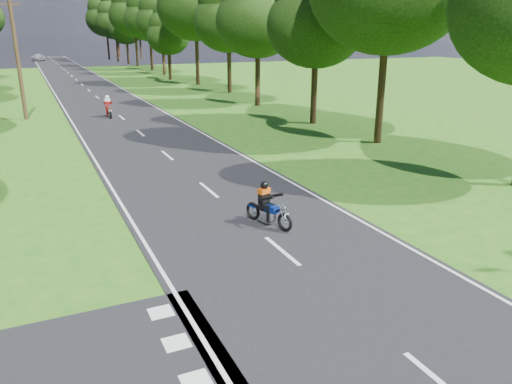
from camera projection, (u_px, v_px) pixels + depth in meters
name	position (u px, v px, depth m)	size (l,w,h in m)	color
ground	(321.00, 284.00, 11.90)	(160.00, 160.00, 0.00)	#246216
main_road	(82.00, 85.00, 55.13)	(7.00, 140.00, 0.02)	black
road_markings	(83.00, 86.00, 53.45)	(7.40, 140.00, 0.01)	silver
treeline	(78.00, 9.00, 61.85)	(40.00, 115.35, 14.78)	black
telegraph_pole	(17.00, 57.00, 32.48)	(1.20, 0.26, 8.00)	#382616
rider_near_blue	(269.00, 204.00, 15.21)	(0.55, 1.65, 1.38)	navy
rider_far_red	(108.00, 106.00, 34.32)	(0.59, 1.78, 1.48)	#B3230D
distant_car	(39.00, 57.00, 97.09)	(1.70, 4.23, 1.44)	silver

